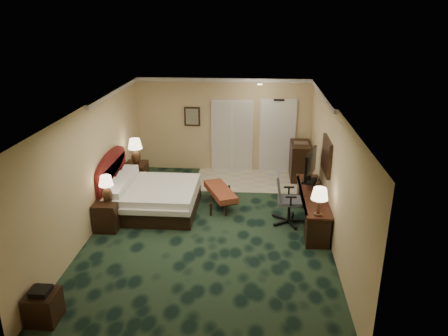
# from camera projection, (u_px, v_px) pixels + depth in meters

# --- Properties ---
(floor) EXTENTS (5.00, 7.50, 0.00)m
(floor) POSITION_uv_depth(u_px,v_px,m) (211.00, 229.00, 9.50)
(floor) COLOR black
(floor) RESTS_ON ground
(ceiling) EXTENTS (5.00, 7.50, 0.00)m
(ceiling) POSITION_uv_depth(u_px,v_px,m) (209.00, 107.00, 8.56)
(ceiling) COLOR white
(ceiling) RESTS_ON wall_back
(wall_back) EXTENTS (5.00, 0.00, 2.70)m
(wall_back) POSITION_uv_depth(u_px,v_px,m) (224.00, 125.00, 12.54)
(wall_back) COLOR tan
(wall_back) RESTS_ON ground
(wall_front) EXTENTS (5.00, 0.00, 2.70)m
(wall_front) POSITION_uv_depth(u_px,v_px,m) (179.00, 276.00, 5.53)
(wall_front) COLOR tan
(wall_front) RESTS_ON ground
(wall_left) EXTENTS (0.00, 7.50, 2.70)m
(wall_left) POSITION_uv_depth(u_px,v_px,m) (92.00, 168.00, 9.21)
(wall_left) COLOR tan
(wall_left) RESTS_ON ground
(wall_right) EXTENTS (0.00, 7.50, 2.70)m
(wall_right) POSITION_uv_depth(u_px,v_px,m) (332.00, 175.00, 8.86)
(wall_right) COLOR tan
(wall_right) RESTS_ON ground
(crown_molding) EXTENTS (5.00, 7.50, 0.10)m
(crown_molding) POSITION_uv_depth(u_px,v_px,m) (209.00, 110.00, 8.58)
(crown_molding) COLOR silver
(crown_molding) RESTS_ON wall_back
(tile_patch) EXTENTS (3.20, 1.70, 0.01)m
(tile_patch) POSITION_uv_depth(u_px,v_px,m) (253.00, 180.00, 12.15)
(tile_patch) COLOR beige
(tile_patch) RESTS_ON ground
(headboard) EXTENTS (0.12, 2.00, 1.40)m
(headboard) POSITION_uv_depth(u_px,v_px,m) (113.00, 179.00, 10.37)
(headboard) COLOR #490C08
(headboard) RESTS_ON ground
(entry_door) EXTENTS (1.02, 0.06, 2.18)m
(entry_door) POSITION_uv_depth(u_px,v_px,m) (277.00, 137.00, 12.50)
(entry_door) COLOR silver
(entry_door) RESTS_ON ground
(closet_doors) EXTENTS (1.20, 0.06, 2.10)m
(closet_doors) POSITION_uv_depth(u_px,v_px,m) (232.00, 136.00, 12.59)
(closet_doors) COLOR #B5AFA3
(closet_doors) RESTS_ON ground
(wall_art) EXTENTS (0.45, 0.06, 0.55)m
(wall_art) POSITION_uv_depth(u_px,v_px,m) (192.00, 116.00, 12.48)
(wall_art) COLOR slate
(wall_art) RESTS_ON wall_back
(wall_mirror) EXTENTS (0.05, 0.95, 0.75)m
(wall_mirror) POSITION_uv_depth(u_px,v_px,m) (327.00, 156.00, 9.35)
(wall_mirror) COLOR white
(wall_mirror) RESTS_ON wall_right
(bed) EXTENTS (1.98, 1.83, 0.63)m
(bed) POSITION_uv_depth(u_px,v_px,m) (154.00, 199.00, 10.26)
(bed) COLOR white
(bed) RESTS_ON ground
(nightstand_near) EXTENTS (0.50, 0.57, 0.63)m
(nightstand_near) POSITION_uv_depth(u_px,v_px,m) (107.00, 215.00, 9.44)
(nightstand_near) COLOR black
(nightstand_near) RESTS_ON ground
(nightstand_far) EXTENTS (0.53, 0.61, 0.67)m
(nightstand_far) POSITION_uv_depth(u_px,v_px,m) (137.00, 175.00, 11.64)
(nightstand_far) COLOR black
(nightstand_far) RESTS_ON ground
(lamp_near) EXTENTS (0.36, 0.36, 0.58)m
(lamp_near) POSITION_uv_depth(u_px,v_px,m) (107.00, 189.00, 9.28)
(lamp_near) COLOR black
(lamp_near) RESTS_ON nightstand_near
(lamp_far) EXTENTS (0.46, 0.46, 0.69)m
(lamp_far) POSITION_uv_depth(u_px,v_px,m) (136.00, 152.00, 11.35)
(lamp_far) COLOR black
(lamp_far) RESTS_ON nightstand_far
(bed_bench) EXTENTS (0.93, 1.37, 0.44)m
(bed_bench) POSITION_uv_depth(u_px,v_px,m) (220.00, 197.00, 10.57)
(bed_bench) COLOR brown
(bed_bench) RESTS_ON ground
(side_table) EXTENTS (0.46, 0.46, 0.50)m
(side_table) POSITION_uv_depth(u_px,v_px,m) (43.00, 307.00, 6.66)
(side_table) COLOR black
(side_table) RESTS_ON ground
(desk) EXTENTS (0.52, 2.41, 0.70)m
(desk) POSITION_uv_depth(u_px,v_px,m) (312.00, 208.00, 9.69)
(desk) COLOR black
(desk) RESTS_ON ground
(tv) EXTENTS (0.38, 0.95, 0.76)m
(tv) POSITION_uv_depth(u_px,v_px,m) (310.00, 167.00, 10.10)
(tv) COLOR black
(tv) RESTS_ON desk
(desk_lamp) EXTENTS (0.40, 0.40, 0.58)m
(desk_lamp) POSITION_uv_depth(u_px,v_px,m) (319.00, 201.00, 8.51)
(desk_lamp) COLOR black
(desk_lamp) RESTS_ON desk
(desk_chair) EXTENTS (0.68, 0.64, 1.16)m
(desk_chair) POSITION_uv_depth(u_px,v_px,m) (290.00, 199.00, 9.62)
(desk_chair) COLOR #444450
(desk_chair) RESTS_ON ground
(minibar) EXTENTS (0.54, 0.97, 1.02)m
(minibar) POSITION_uv_depth(u_px,v_px,m) (300.00, 161.00, 12.16)
(minibar) COLOR black
(minibar) RESTS_ON ground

